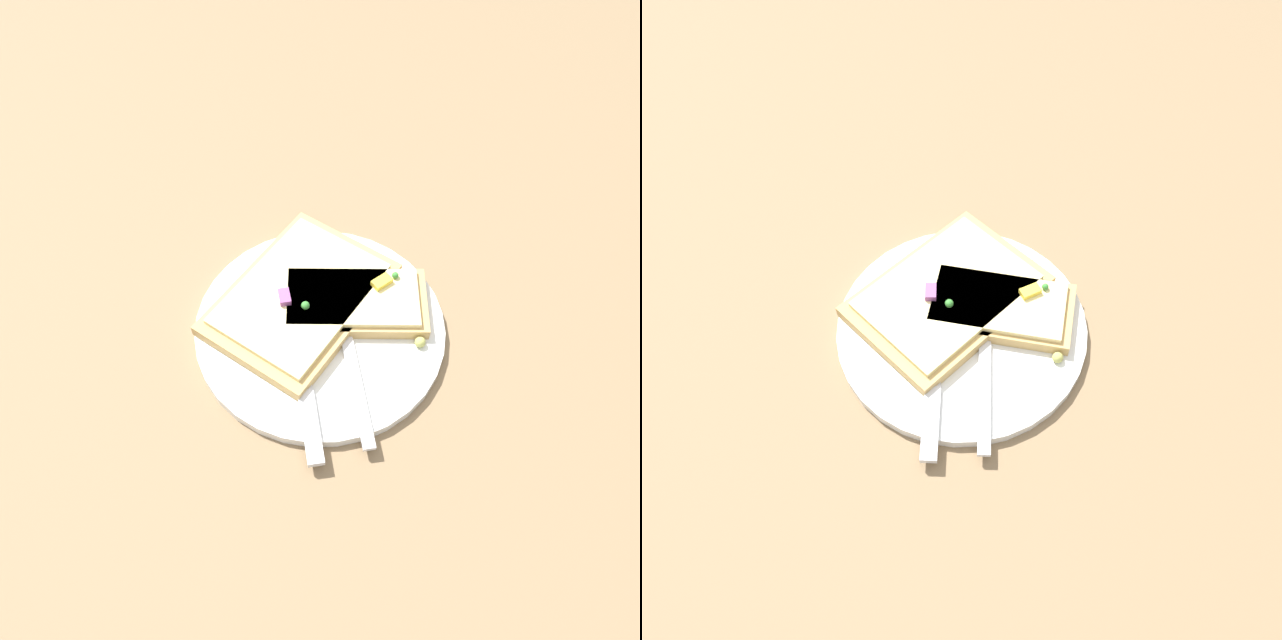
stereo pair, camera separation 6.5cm
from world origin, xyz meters
The scene contains 7 objects.
ground_plane centered at (0.00, 0.00, 0.00)m, with size 4.00×4.00×0.00m, color #7F6647.
plate centered at (0.00, 0.00, 0.01)m, with size 0.27×0.27×0.01m.
fork centered at (0.03, -0.02, 0.01)m, with size 0.07×0.21×0.01m.
knife centered at (-0.01, -0.07, 0.01)m, with size 0.06×0.20×0.01m.
pizza_slice_main centered at (-0.02, 0.03, 0.02)m, with size 0.22×0.24×0.03m.
pizza_slice_corner centered at (0.03, 0.03, 0.02)m, with size 0.16×0.09×0.03m.
crumb_scatter centered at (0.04, 0.01, 0.02)m, with size 0.19×0.13×0.01m.
Camera 1 is at (0.03, -0.36, 0.57)m, focal length 35.00 mm.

